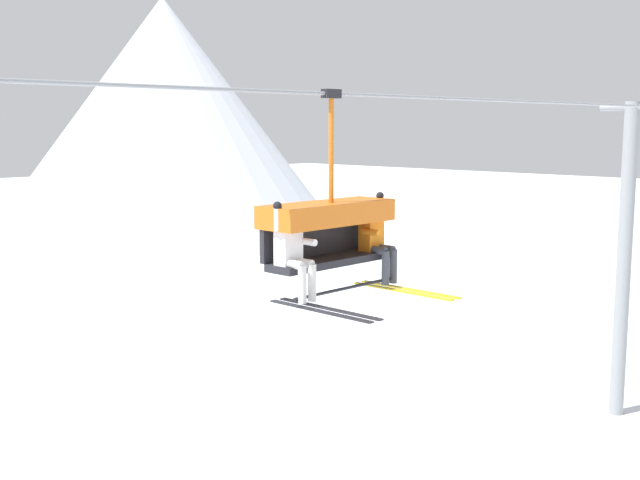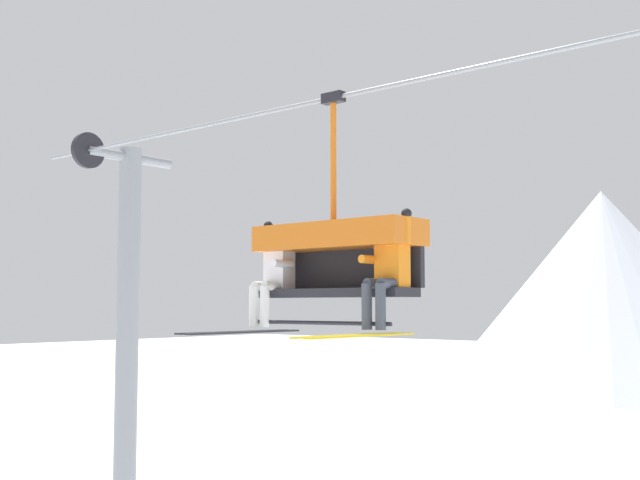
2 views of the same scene
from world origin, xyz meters
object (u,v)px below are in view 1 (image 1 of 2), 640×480
at_px(skier_white, 295,252).
at_px(skier_orange, 378,239).
at_px(lift_tower_far, 625,253).
at_px(chairlift_chair, 327,223).

height_order(skier_white, skier_orange, same).
bearing_deg(lift_tower_far, chairlift_chair, -176.49).
relative_size(lift_tower_far, chairlift_chair, 3.01).
relative_size(chairlift_chair, skier_white, 1.57).
bearing_deg(skier_white, chairlift_chair, 14.50).
distance_m(lift_tower_far, skier_white, 12.51).
distance_m(lift_tower_far, skier_orange, 10.87).
bearing_deg(skier_orange, chairlift_chair, 165.50).
bearing_deg(skier_white, lift_tower_far, 4.26).
relative_size(lift_tower_far, skier_orange, 4.72).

